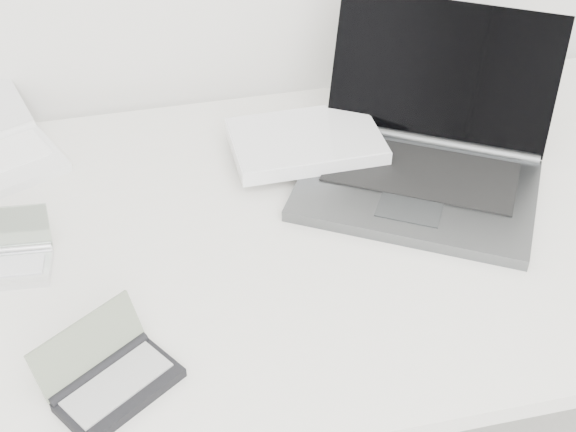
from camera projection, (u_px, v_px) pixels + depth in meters
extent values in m
cube|color=white|center=(301.00, 233.00, 1.29)|extent=(1.60, 0.80, 0.03)
cylinder|color=silver|center=(570.00, 207.00, 1.91)|extent=(0.04, 0.04, 0.70)
cube|color=#505255|center=(416.00, 190.00, 1.33)|extent=(0.47, 0.42, 0.02)
cube|color=black|center=(421.00, 172.00, 1.35)|extent=(0.35, 0.29, 0.00)
cube|color=black|center=(443.00, 73.00, 1.38)|extent=(0.38, 0.27, 0.23)
cylinder|color=#505255|center=(431.00, 142.00, 1.42)|extent=(0.34, 0.21, 0.02)
cube|color=#35383A|center=(410.00, 209.00, 1.28)|extent=(0.12, 0.11, 0.00)
cube|color=white|center=(306.00, 141.00, 1.40)|extent=(0.26, 0.18, 0.03)
cube|color=white|center=(306.00, 135.00, 1.39)|extent=(0.25, 0.17, 0.00)
cube|color=silver|center=(18.00, 269.00, 1.20)|extent=(0.10, 0.08, 0.01)
cube|color=#BBBBC0|center=(17.00, 265.00, 1.19)|extent=(0.08, 0.05, 0.00)
cube|color=#9AA89B|center=(17.00, 227.00, 1.21)|extent=(0.10, 0.03, 0.07)
cylinder|color=silver|center=(20.00, 249.00, 1.22)|extent=(0.10, 0.02, 0.02)
cube|color=black|center=(120.00, 390.00, 1.03)|extent=(0.17, 0.15, 0.01)
cube|color=gray|center=(117.00, 384.00, 1.02)|extent=(0.15, 0.13, 0.00)
cube|color=slate|center=(88.00, 345.00, 1.03)|extent=(0.15, 0.11, 0.07)
cylinder|color=black|center=(100.00, 369.00, 1.04)|extent=(0.13, 0.10, 0.02)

